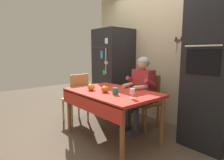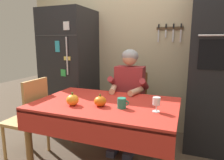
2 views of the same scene
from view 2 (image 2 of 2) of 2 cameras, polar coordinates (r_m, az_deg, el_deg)
name	(u,v)px [view 2 (image 2 of 2)]	position (r m, az deg, el deg)	size (l,w,h in m)	color
back_wall_assembly	(140,44)	(3.09, 8.10, 10.09)	(3.70, 0.13, 2.60)	#BCAD89
refrigerator	(70,70)	(3.15, -11.80, 2.69)	(0.68, 0.71, 1.80)	black
wall_oven	(215,66)	(2.70, 27.39, 3.60)	(0.60, 0.64, 2.10)	black
dining_table	(105,111)	(2.01, -2.07, -8.83)	(1.40, 0.90, 0.74)	brown
chair_behind_person	(132,103)	(2.75, 5.69, -6.63)	(0.40, 0.40, 0.93)	brown
seated_person	(128,90)	(2.51, 4.65, -2.92)	(0.47, 0.55, 1.25)	#38384C
chair_left_side	(30,115)	(2.49, -22.33, -9.27)	(0.40, 0.40, 0.93)	tan
coffee_mug	(122,103)	(1.82, 2.84, -6.61)	(0.11, 0.08, 0.10)	#237F66
wine_glass	(156,102)	(1.75, 12.58, -6.16)	(0.07, 0.07, 0.13)	white
pumpkin_large	(73,100)	(1.93, -11.22, -5.61)	(0.12, 0.12, 0.13)	orange
pumpkin_medium	(100,101)	(1.87, -3.39, -6.07)	(0.12, 0.12, 0.12)	orange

